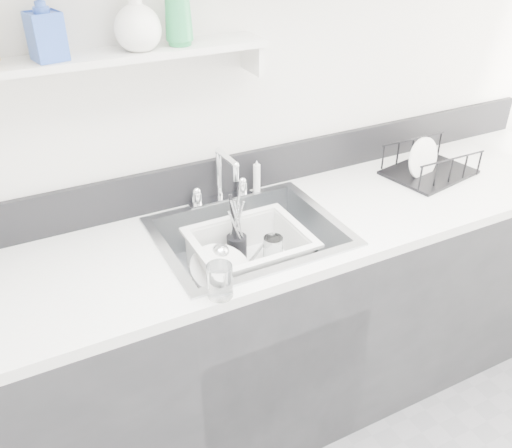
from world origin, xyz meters
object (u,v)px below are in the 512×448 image
counter_run (250,330)px  wash_tub (250,255)px  sink (250,253)px  dish_rack (431,160)px

counter_run → wash_tub: size_ratio=7.89×
counter_run → wash_tub: bearing=-111.1°
sink → dish_rack: (0.89, 0.07, 0.15)m
sink → wash_tub: 0.01m
wash_tub → counter_run: bearing=68.9°
counter_run → dish_rack: dish_rack is taller
sink → wash_tub: (-0.00, -0.01, 0.00)m
dish_rack → counter_run: bearing=174.0°
counter_run → dish_rack: bearing=4.6°
dish_rack → sink: bearing=174.0°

